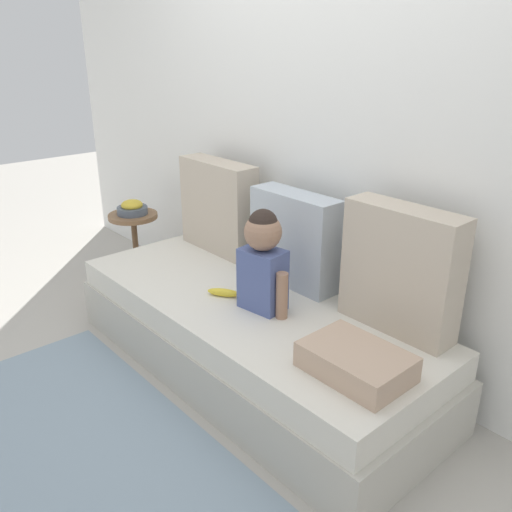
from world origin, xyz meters
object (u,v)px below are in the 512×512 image
object	(u,v)px
couch	(249,335)
throw_pillow_right	(400,270)
banana	(224,292)
throw_pillow_left	(218,207)
throw_pillow_center	(294,239)
side_table	(134,231)
fruit_bowl	(132,208)
toddler	(263,258)
folded_blanket	(356,362)

from	to	relation	value
couch	throw_pillow_right	world-z (taller)	throw_pillow_right
banana	throw_pillow_left	bearing A→B (deg)	144.07
throw_pillow_left	throw_pillow_right	distance (m)	1.28
throw_pillow_center	side_table	size ratio (longest dim) A/B	1.03
couch	throw_pillow_right	xyz separation A→B (m)	(0.64, 0.31, 0.49)
throw_pillow_right	fruit_bowl	size ratio (longest dim) A/B	2.70
toddler	side_table	world-z (taller)	toddler
couch	throw_pillow_right	bearing A→B (deg)	25.98
throw_pillow_left	toddler	xyz separation A→B (m)	(0.75, -0.32, -0.02)
couch	banana	world-z (taller)	banana
banana	side_table	world-z (taller)	side_table
banana	fruit_bowl	world-z (taller)	fruit_bowl
fruit_bowl	side_table	bearing A→B (deg)	180.00
couch	banana	distance (m)	0.26
couch	toddler	distance (m)	0.48
couch	fruit_bowl	size ratio (longest dim) A/B	9.96
throw_pillow_right	throw_pillow_center	bearing A→B (deg)	180.00
throw_pillow_left	folded_blanket	bearing A→B (deg)	-16.59
side_table	throw_pillow_left	bearing A→B (deg)	13.96
throw_pillow_right	folded_blanket	xyz separation A→B (m)	(0.11, -0.42, -0.23)
toddler	throw_pillow_center	bearing A→B (deg)	109.07
throw_pillow_left	throw_pillow_right	size ratio (longest dim) A/B	0.99
throw_pillow_center	banana	size ratio (longest dim) A/B	3.02
throw_pillow_left	toddler	bearing A→B (deg)	-22.98
throw_pillow_center	folded_blanket	distance (m)	0.88
banana	folded_blanket	bearing A→B (deg)	-2.12
banana	toddler	bearing A→B (deg)	16.35
throw_pillow_left	side_table	distance (m)	0.81
throw_pillow_right	folded_blanket	distance (m)	0.49
couch	folded_blanket	xyz separation A→B (m)	(0.75, -0.10, 0.26)
throw_pillow_right	couch	bearing A→B (deg)	-154.02
folded_blanket	banana	bearing A→B (deg)	177.88
throw_pillow_center	throw_pillow_right	size ratio (longest dim) A/B	0.92
fruit_bowl	couch	bearing A→B (deg)	-5.41
folded_blanket	side_table	world-z (taller)	folded_blanket
toddler	fruit_bowl	world-z (taller)	toddler
banana	side_table	size ratio (longest dim) A/B	0.34
throw_pillow_center	toddler	bearing A→B (deg)	-70.93
couch	throw_pillow_center	size ratio (longest dim) A/B	4.03
banana	side_table	distance (m)	1.28
couch	fruit_bowl	world-z (taller)	fruit_bowl
throw_pillow_center	throw_pillow_right	distance (m)	0.64
couch	side_table	world-z (taller)	side_table
throw_pillow_center	banana	distance (m)	0.46
throw_pillow_right	fruit_bowl	bearing A→B (deg)	-174.83
throw_pillow_left	throw_pillow_right	xyz separation A→B (m)	(1.28, 0.00, 0.01)
banana	folded_blanket	distance (m)	0.87
throw_pillow_center	folded_blanket	bearing A→B (deg)	-28.86
side_table	fruit_bowl	bearing A→B (deg)	0.00
folded_blanket	toddler	bearing A→B (deg)	171.43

